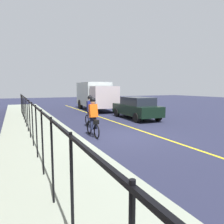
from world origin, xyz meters
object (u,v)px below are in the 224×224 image
object	(u,v)px
patrol_sedan	(137,108)
box_truck_background	(95,95)
cyclist_lead	(90,112)
cyclist_follow	(93,117)

from	to	relation	value
patrol_sedan	box_truck_background	world-z (taller)	box_truck_background
cyclist_lead	patrol_sedan	size ratio (longest dim) A/B	0.41
cyclist_follow	patrol_sedan	bearing A→B (deg)	-50.47
cyclist_lead	box_truck_background	size ratio (longest dim) A/B	0.27
cyclist_follow	patrol_sedan	distance (m)	6.04
cyclist_follow	box_truck_background	size ratio (longest dim) A/B	0.27
patrol_sedan	box_truck_background	distance (m)	6.81
patrol_sedan	cyclist_follow	bearing A→B (deg)	130.31
cyclist_lead	box_truck_background	distance (m)	9.08
cyclist_lead	box_truck_background	bearing A→B (deg)	-21.81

